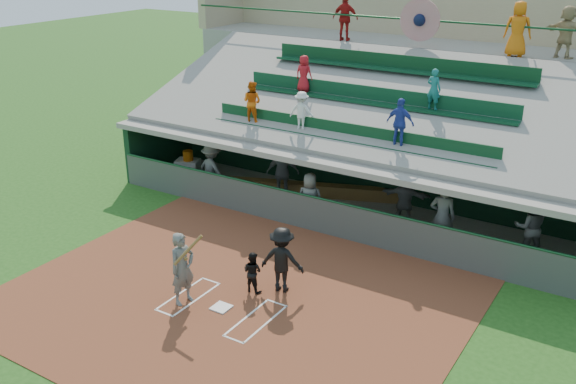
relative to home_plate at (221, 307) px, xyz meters
The scene contains 22 objects.
ground 0.04m from the home_plate, ahead, with size 100.00×100.00×0.00m, color #204E16.
dirt_slab 0.50m from the home_plate, 90.00° to the left, with size 11.00×9.00×0.02m, color brown.
home_plate is the anchor object (origin of this frame).
batters_box_chalk 0.01m from the home_plate, ahead, with size 2.65×1.85×0.01m.
dugout_floor 6.75m from the home_plate, 90.00° to the left, with size 16.00×3.50×0.04m, color gray.
concourse_slab 13.69m from the home_plate, 90.00° to the left, with size 20.00×3.00×4.60m, color gray.
grandstand 10.74m from the home_plate, 90.04° to the left, with size 20.40×10.40×7.80m.
batter_at_plate 1.33m from the home_plate, 165.23° to the right, with size 0.91×0.79×1.95m.
catcher 1.22m from the home_plate, 80.61° to the left, with size 0.52×0.41×1.07m, color black.
home_umpire 1.90m from the home_plate, 62.61° to the left, with size 1.11×0.64×1.72m, color black.
dugout_bench 7.98m from the home_plate, 91.77° to the left, with size 14.01×0.42×0.42m, color olive.
white_table 9.11m from the home_plate, 135.03° to the left, with size 0.83×0.62×0.73m, color silver.
water_cooler 9.08m from the home_plate, 134.89° to the left, with size 0.37×0.37×0.37m, color #C35C0B.
dugout_player_a 7.43m from the home_plate, 129.63° to the left, with size 1.18×0.68×1.83m, color #525550.
dugout_player_b 7.13m from the home_plate, 110.14° to the left, with size 1.10×0.46×1.88m, color #5E605B.
dugout_player_c 5.40m from the home_plate, 96.52° to the left, with size 0.82×0.53×1.67m, color #525550.
dugout_player_d 7.30m from the home_plate, 75.54° to the left, with size 1.53×0.49×1.65m, color #5A5D58.
dugout_player_e 6.83m from the home_plate, 59.77° to the left, with size 0.72×0.47×1.98m, color #535551.
dugout_player_f 8.76m from the home_plate, 49.76° to the left, with size 0.87×0.68×1.80m, color #5F625C.
concourse_staff_a 13.70m from the home_plate, 104.23° to the left, with size 1.01×0.42×1.72m, color #A31412.
concourse_staff_b 13.67m from the home_plate, 74.18° to the left, with size 0.89×0.58×1.83m, color #D1630C.
concourse_staff_c 14.57m from the home_plate, 69.05° to the left, with size 1.58×0.50×1.71m, color tan.
Camera 1 is at (8.43, -10.49, 8.40)m, focal length 40.00 mm.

